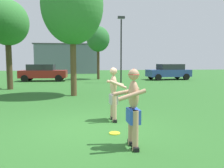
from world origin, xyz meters
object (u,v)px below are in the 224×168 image
at_px(player_in_blue, 133,104).
at_px(tree_behind_players, 7,23).
at_px(tree_right_field, 72,6).
at_px(tree_near_building, 98,39).
at_px(car_blue_near_post, 169,72).
at_px(lamp_post, 121,42).
at_px(car_red_far_end, 43,72).
at_px(frisbee, 115,133).
at_px(player_near, 114,93).

xyz_separation_m(player_in_blue, tree_behind_players, (-5.81, 11.21, 3.37)).
xyz_separation_m(tree_right_field, tree_near_building, (2.23, 11.05, -0.73)).
bearing_deg(tree_near_building, tree_behind_players, -130.58).
bearing_deg(player_in_blue, car_blue_near_post, 65.79).
bearing_deg(lamp_post, tree_right_field, -119.33).
bearing_deg(car_red_far_end, car_blue_near_post, -0.28).
relative_size(frisbee, car_red_far_end, 0.07).
bearing_deg(tree_right_field, tree_near_building, 78.60).
xyz_separation_m(car_blue_near_post, car_red_far_end, (-12.41, 0.06, 0.00)).
relative_size(car_blue_near_post, lamp_post, 0.78).
bearing_deg(player_near, tree_near_building, 87.16).
relative_size(tree_right_field, tree_near_building, 1.28).
height_order(frisbee, tree_behind_players, tree_behind_players).
distance_m(player_near, tree_near_building, 16.86).
bearing_deg(car_blue_near_post, player_in_blue, -114.21).
relative_size(car_blue_near_post, tree_right_field, 0.64).
height_order(player_near, tree_right_field, tree_right_field).
distance_m(player_near, car_blue_near_post, 16.97).
relative_size(car_red_far_end, tree_right_field, 0.63).
relative_size(player_near, tree_near_building, 0.31).
xyz_separation_m(player_near, player_in_blue, (0.09, -2.32, 0.08)).
relative_size(frisbee, lamp_post, 0.05).
xyz_separation_m(car_blue_near_post, tree_behind_players, (-13.60, -6.13, 3.51)).
relative_size(frisbee, car_blue_near_post, 0.07).
xyz_separation_m(player_near, frisbee, (-0.17, -1.32, -0.88)).
xyz_separation_m(player_near, lamp_post, (2.47, 12.38, 2.59)).
bearing_deg(tree_near_building, car_blue_near_post, -12.05).
height_order(player_in_blue, tree_near_building, tree_near_building).
xyz_separation_m(frisbee, car_blue_near_post, (8.05, 16.35, 0.81)).
xyz_separation_m(car_blue_near_post, tree_near_building, (-7.06, 1.51, 3.27)).
bearing_deg(tree_near_building, car_red_far_end, -164.87).
height_order(player_in_blue, tree_right_field, tree_right_field).
height_order(car_blue_near_post, tree_near_building, tree_near_building).
distance_m(player_in_blue, frisbee, 1.40).
distance_m(player_in_blue, tree_right_field, 8.83).
bearing_deg(lamp_post, player_near, -101.27).
bearing_deg(lamp_post, frisbee, -100.89).
relative_size(car_blue_near_post, tree_behind_players, 0.76).
bearing_deg(frisbee, lamp_post, 79.11).
bearing_deg(tree_right_field, player_in_blue, -79.15).
height_order(player_in_blue, tree_behind_players, tree_behind_players).
relative_size(car_blue_near_post, tree_near_building, 0.82).
relative_size(player_in_blue, tree_behind_players, 0.30).
bearing_deg(frisbee, car_blue_near_post, 63.77).
bearing_deg(frisbee, tree_near_building, 86.83).
bearing_deg(car_red_far_end, lamp_post, -21.12).
relative_size(player_near, tree_behind_players, 0.29).
relative_size(car_red_far_end, lamp_post, 0.77).
bearing_deg(tree_near_building, lamp_post, -68.33).
height_order(car_red_far_end, tree_right_field, tree_right_field).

